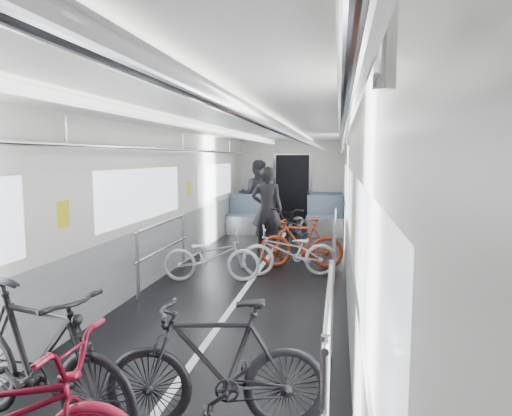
{
  "coord_description": "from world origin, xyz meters",
  "views": [
    {
      "loc": [
        1.33,
        -6.25,
        1.94
      ],
      "look_at": [
        0.0,
        1.07,
        1.11
      ],
      "focal_mm": 32.0,
      "sensor_mm": 36.0,
      "label": 1
    }
  ],
  "objects_px": {
    "bike_right_far": "(301,243)",
    "person_seated": "(257,195)",
    "bike_left_mid": "(36,358)",
    "bike_right_near": "(217,365)",
    "bike_left_far": "(211,256)",
    "person_standing": "(267,209)",
    "bike_aisle": "(295,230)",
    "bike_right_mid": "(289,251)"
  },
  "relations": [
    {
      "from": "bike_left_mid",
      "to": "person_standing",
      "type": "bearing_deg",
      "value": 9.9
    },
    {
      "from": "bike_left_mid",
      "to": "bike_left_far",
      "type": "bearing_deg",
      "value": 13.8
    },
    {
      "from": "bike_right_near",
      "to": "bike_aisle",
      "type": "distance_m",
      "value": 6.07
    },
    {
      "from": "bike_left_far",
      "to": "bike_right_near",
      "type": "height_order",
      "value": "bike_right_near"
    },
    {
      "from": "bike_right_far",
      "to": "bike_right_mid",
      "type": "bearing_deg",
      "value": -15.05
    },
    {
      "from": "bike_left_far",
      "to": "person_standing",
      "type": "height_order",
      "value": "person_standing"
    },
    {
      "from": "bike_left_far",
      "to": "bike_right_near",
      "type": "relative_size",
      "value": 0.95
    },
    {
      "from": "bike_aisle",
      "to": "person_standing",
      "type": "bearing_deg",
      "value": -177.77
    },
    {
      "from": "person_standing",
      "to": "bike_right_far",
      "type": "bearing_deg",
      "value": 114.41
    },
    {
      "from": "bike_left_mid",
      "to": "bike_aisle",
      "type": "relative_size",
      "value": 0.98
    },
    {
      "from": "bike_right_near",
      "to": "bike_right_mid",
      "type": "bearing_deg",
      "value": 168.32
    },
    {
      "from": "bike_left_far",
      "to": "person_seated",
      "type": "bearing_deg",
      "value": -7.43
    },
    {
      "from": "bike_right_near",
      "to": "person_standing",
      "type": "height_order",
      "value": "person_standing"
    },
    {
      "from": "bike_right_mid",
      "to": "bike_right_far",
      "type": "distance_m",
      "value": 0.62
    },
    {
      "from": "bike_left_mid",
      "to": "bike_right_mid",
      "type": "distance_m",
      "value": 4.74
    },
    {
      "from": "bike_right_mid",
      "to": "bike_aisle",
      "type": "bearing_deg",
      "value": 169.88
    },
    {
      "from": "bike_right_far",
      "to": "bike_aisle",
      "type": "height_order",
      "value": "bike_aisle"
    },
    {
      "from": "bike_right_near",
      "to": "person_standing",
      "type": "relative_size",
      "value": 0.9
    },
    {
      "from": "bike_right_near",
      "to": "bike_aisle",
      "type": "relative_size",
      "value": 0.86
    },
    {
      "from": "bike_left_mid",
      "to": "bike_right_mid",
      "type": "height_order",
      "value": "bike_left_mid"
    },
    {
      "from": "bike_right_far",
      "to": "person_standing",
      "type": "relative_size",
      "value": 0.84
    },
    {
      "from": "bike_right_far",
      "to": "person_seated",
      "type": "height_order",
      "value": "person_seated"
    },
    {
      "from": "person_seated",
      "to": "bike_left_mid",
      "type": "bearing_deg",
      "value": 90.8
    },
    {
      "from": "bike_left_mid",
      "to": "person_standing",
      "type": "xyz_separation_m",
      "value": [
        0.62,
        6.41,
        0.34
      ]
    },
    {
      "from": "bike_left_far",
      "to": "person_standing",
      "type": "relative_size",
      "value": 0.86
    },
    {
      "from": "bike_left_mid",
      "to": "person_seated",
      "type": "distance_m",
      "value": 9.28
    },
    {
      "from": "bike_right_near",
      "to": "bike_aisle",
      "type": "xyz_separation_m",
      "value": [
        -0.04,
        6.07,
        0.01
      ]
    },
    {
      "from": "person_standing",
      "to": "person_seated",
      "type": "height_order",
      "value": "person_seated"
    },
    {
      "from": "bike_right_mid",
      "to": "bike_aisle",
      "type": "relative_size",
      "value": 0.85
    },
    {
      "from": "bike_left_far",
      "to": "bike_right_mid",
      "type": "relative_size",
      "value": 0.97
    },
    {
      "from": "bike_left_far",
      "to": "bike_left_mid",
      "type": "bearing_deg",
      "value": 168.66
    },
    {
      "from": "bike_left_far",
      "to": "person_seated",
      "type": "relative_size",
      "value": 0.81
    },
    {
      "from": "bike_right_far",
      "to": "person_seated",
      "type": "relative_size",
      "value": 0.79
    },
    {
      "from": "bike_right_near",
      "to": "person_seated",
      "type": "bearing_deg",
      "value": 177.32
    },
    {
      "from": "bike_left_mid",
      "to": "bike_right_near",
      "type": "distance_m",
      "value": 1.27
    },
    {
      "from": "person_seated",
      "to": "bike_right_mid",
      "type": "bearing_deg",
      "value": 106.53
    },
    {
      "from": "bike_left_far",
      "to": "bike_aisle",
      "type": "relative_size",
      "value": 0.82
    },
    {
      "from": "bike_right_mid",
      "to": "bike_aisle",
      "type": "height_order",
      "value": "bike_aisle"
    },
    {
      "from": "bike_left_mid",
      "to": "bike_aisle",
      "type": "height_order",
      "value": "bike_left_mid"
    },
    {
      "from": "bike_right_near",
      "to": "bike_right_far",
      "type": "relative_size",
      "value": 1.08
    },
    {
      "from": "bike_left_far",
      "to": "bike_right_near",
      "type": "distance_m",
      "value": 3.96
    },
    {
      "from": "bike_right_near",
      "to": "bike_right_mid",
      "type": "distance_m",
      "value": 4.31
    }
  ]
}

